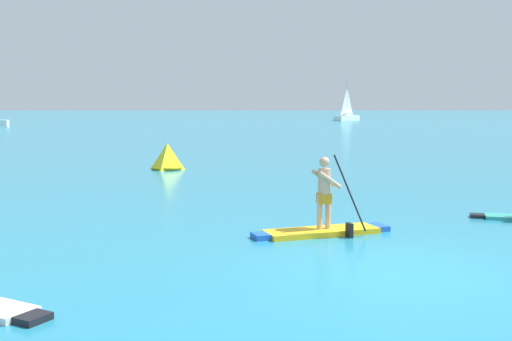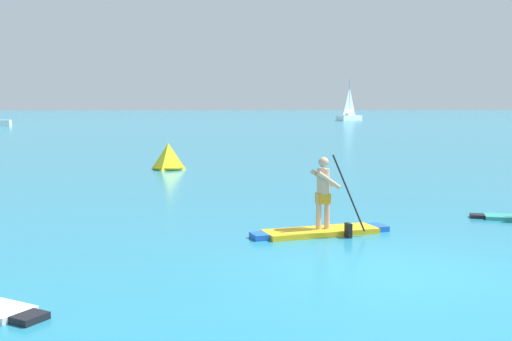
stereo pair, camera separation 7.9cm
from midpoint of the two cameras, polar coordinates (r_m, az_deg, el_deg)
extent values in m
plane|color=teal|center=(10.31, 12.64, -9.08)|extent=(440.00, 440.00, 0.00)
cube|color=black|center=(8.37, -19.81, -12.61)|extent=(0.47, 0.50, 0.09)
cube|color=yellow|center=(12.91, 6.12, -5.61)|extent=(2.48, 1.37, 0.11)
cube|color=blue|center=(13.52, 11.26, -5.15)|extent=(0.43, 0.57, 0.11)
cube|color=blue|center=(12.40, 0.50, -6.06)|extent=(0.41, 0.50, 0.11)
cylinder|color=tan|center=(12.89, 6.72, -3.73)|extent=(0.11, 0.11, 0.73)
cylinder|color=tan|center=(12.81, 5.96, -3.78)|extent=(0.11, 0.11, 0.73)
cube|color=orange|center=(12.80, 6.36, -2.55)|extent=(0.31, 0.29, 0.22)
cylinder|color=tan|center=(12.75, 6.37, -0.99)|extent=(0.26, 0.26, 0.52)
sphere|color=tan|center=(12.71, 6.40, 0.78)|extent=(0.21, 0.21, 0.21)
cylinder|color=tan|center=(12.91, 6.28, -0.72)|extent=(0.53, 0.25, 0.41)
cylinder|color=tan|center=(12.63, 6.88, -0.87)|extent=(0.53, 0.25, 0.41)
cylinder|color=black|center=(12.53, 8.71, -2.11)|extent=(0.73, 0.25, 1.59)
cube|color=black|center=(12.67, 8.66, -5.52)|extent=(0.13, 0.21, 0.32)
cube|color=black|center=(15.59, 19.80, -3.95)|extent=(0.41, 0.42, 0.08)
pyramid|color=yellow|center=(25.51, -7.95, 1.31)|extent=(1.34, 1.34, 1.07)
torus|color=olive|center=(25.55, -7.94, 0.25)|extent=(1.30, 1.30, 0.12)
cube|color=white|center=(96.26, 8.58, 4.79)|extent=(4.68, 4.89, 0.78)
cylinder|color=#B2B2B7|center=(96.24, 8.61, 6.67)|extent=(0.12, 0.12, 5.55)
pyramid|color=white|center=(96.23, 8.60, 6.35)|extent=(1.70, 1.82, 4.27)
cube|color=silver|center=(96.25, 8.58, 5.16)|extent=(2.03, 2.09, 0.47)
camera|label=1|loc=(0.04, -89.87, 0.01)|focal=43.54mm
camera|label=2|loc=(0.04, 90.13, -0.01)|focal=43.54mm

